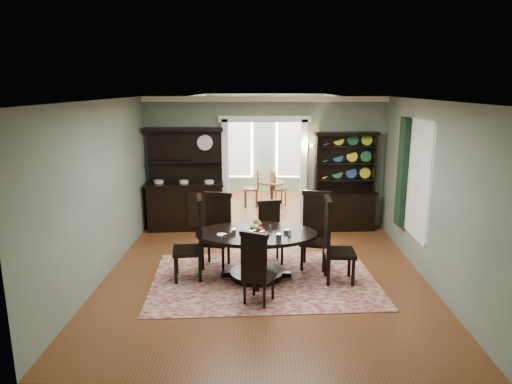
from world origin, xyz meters
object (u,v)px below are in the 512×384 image
(welsh_dresser, at_px, (344,194))
(sideboard, at_px, (185,194))
(parlor_table, at_px, (272,190))
(dining_table, at_px, (256,246))

(welsh_dresser, bearing_deg, sideboard, 176.93)
(welsh_dresser, distance_m, parlor_table, 2.66)
(dining_table, xyz_separation_m, welsh_dresser, (1.97, 2.81, 0.24))
(sideboard, distance_m, welsh_dresser, 3.65)
(welsh_dresser, bearing_deg, dining_table, -128.46)
(sideboard, bearing_deg, dining_table, -64.47)
(welsh_dresser, xyz_separation_m, parlor_table, (-1.62, 2.08, -0.37))
(dining_table, distance_m, welsh_dresser, 3.44)
(welsh_dresser, relative_size, parlor_table, 3.11)
(dining_table, bearing_deg, sideboard, 120.52)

